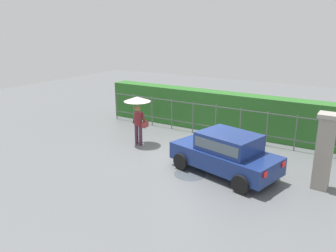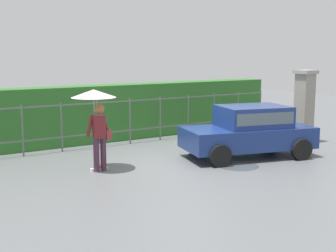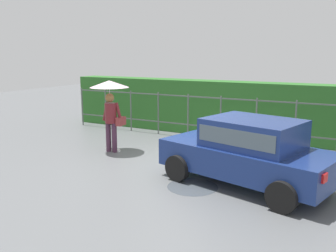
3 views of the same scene
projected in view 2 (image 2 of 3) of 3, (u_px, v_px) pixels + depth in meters
ground_plane at (188, 161)px, 12.79m from camera, size 40.00×40.00×0.00m
car at (250, 129)px, 13.21m from camera, size 3.99×2.56×1.48m
pedestrian at (96, 108)px, 11.50m from camera, size 1.13×1.13×2.08m
gate_pillar at (304, 106)px, 15.20m from camera, size 0.60×0.60×2.42m
fence_section at (130, 119)px, 15.13m from camera, size 11.75×0.05×1.50m
hedge_row at (117, 112)px, 15.90m from camera, size 12.70×0.90×1.90m
puddle_near at (238, 166)px, 12.23m from camera, size 1.10×1.10×0.00m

